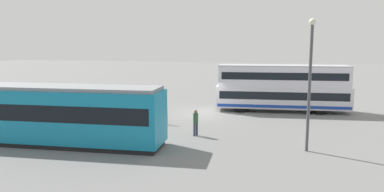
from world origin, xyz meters
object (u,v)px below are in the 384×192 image
pedestrian_crossing (196,121)px  street_lamp (310,75)px  pedestrian_near_railing (123,108)px  info_sign (62,99)px  double_decker_bus (282,88)px  tram_yellow (31,113)px

pedestrian_crossing → street_lamp: size_ratio=0.24×
pedestrian_near_railing → info_sign: 4.53m
pedestrian_near_railing → pedestrian_crossing: 7.00m
double_decker_bus → tram_yellow: size_ratio=0.71×
double_decker_bus → tram_yellow: double_decker_bus is taller
pedestrian_near_railing → street_lamp: (-12.68, 5.07, 3.14)m
pedestrian_crossing → street_lamp: (-6.47, 1.85, 3.12)m
tram_yellow → info_sign: size_ratio=6.80×
pedestrian_near_railing → info_sign: size_ratio=0.71×
pedestrian_crossing → info_sign: info_sign is taller
pedestrian_crossing → info_sign: 10.84m
tram_yellow → info_sign: 6.10m
pedestrian_crossing → pedestrian_near_railing: bearing=-27.4°
double_decker_bus → street_lamp: (-1.14, 11.46, 2.07)m
tram_yellow → pedestrian_near_railing: bearing=-111.3°
pedestrian_crossing → street_lamp: street_lamp is taller
info_sign → pedestrian_crossing: bearing=168.0°
double_decker_bus → pedestrian_near_railing: double_decker_bus is taller
street_lamp → pedestrian_crossing: bearing=-15.9°
info_sign → double_decker_bus: bearing=-155.1°
info_sign → pedestrian_near_railing: bearing=-167.4°
double_decker_bus → pedestrian_crossing: 11.04m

